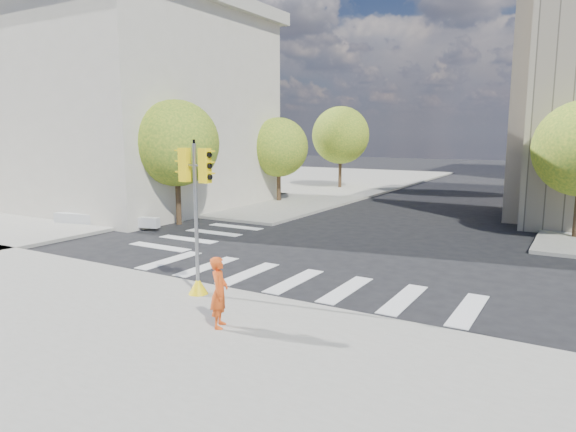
# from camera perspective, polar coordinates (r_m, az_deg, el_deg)

# --- Properties ---
(ground) EXTENTS (160.00, 160.00, 0.00)m
(ground) POSITION_cam_1_polar(r_m,az_deg,el_deg) (18.33, 4.14, -5.77)
(ground) COLOR black
(ground) RESTS_ON ground
(sidewalk_near) EXTENTS (30.00, 14.00, 0.15)m
(sidewalk_near) POSITION_cam_1_polar(r_m,az_deg,el_deg) (10.33, -25.78, -18.56)
(sidewalk_near) COLOR gray
(sidewalk_near) RESTS_ON ground
(sidewalk_far_left) EXTENTS (28.00, 40.00, 0.15)m
(sidewalk_far_left) POSITION_cam_1_polar(r_m,az_deg,el_deg) (50.50, -3.12, 3.91)
(sidewalk_far_left) COLOR gray
(sidewalk_far_left) RESTS_ON ground
(classical_building) EXTENTS (19.00, 15.00, 12.70)m
(classical_building) POSITION_cam_1_polar(r_m,az_deg,el_deg) (36.71, -19.25, 11.39)
(classical_building) COLOR beige
(classical_building) RESTS_ON ground
(tree_lw_near) EXTENTS (4.40, 4.40, 6.41)m
(tree_lw_near) POSITION_cam_1_polar(r_m,az_deg,el_deg) (27.04, -12.30, 7.89)
(tree_lw_near) COLOR #382616
(tree_lw_near) RESTS_ON ground
(tree_lw_mid) EXTENTS (4.00, 4.00, 5.77)m
(tree_lw_mid) POSITION_cam_1_polar(r_m,az_deg,el_deg) (35.07, -1.05, 7.63)
(tree_lw_mid) COLOR #382616
(tree_lw_mid) RESTS_ON ground
(tree_lw_far) EXTENTS (4.80, 4.80, 6.95)m
(tree_lw_far) POSITION_cam_1_polar(r_m,az_deg,el_deg) (43.89, 5.87, 8.92)
(tree_lw_far) COLOR #382616
(tree_lw_far) RESTS_ON ground
(traffic_signal) EXTENTS (1.07, 0.56, 4.41)m
(traffic_signal) POSITION_cam_1_polar(r_m,az_deg,el_deg) (14.72, -10.13, -1.58)
(traffic_signal) COLOR yellow
(traffic_signal) RESTS_ON sidewalk_near
(photographer) EXTENTS (0.64, 0.74, 1.71)m
(photographer) POSITION_cam_1_polar(r_m,az_deg,el_deg) (12.38, -7.65, -8.38)
(photographer) COLOR #DB4A14
(photographer) RESTS_ON sidewalk_near
(planter_wall) EXTENTS (5.93, 1.79, 0.50)m
(planter_wall) POSITION_cam_1_polar(r_m,az_deg,el_deg) (27.39, -19.62, -0.42)
(planter_wall) COLOR silver
(planter_wall) RESTS_ON sidewalk_left_near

